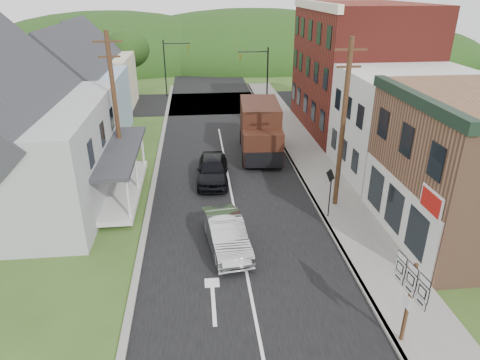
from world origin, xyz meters
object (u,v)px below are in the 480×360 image
object	(u,v)px
silver_sedan	(226,234)
warning_sign	(330,186)
route_sign_cluster	(409,292)
dark_sedan	(213,170)
delivery_van	(260,130)

from	to	relation	value
silver_sedan	warning_sign	size ratio (longest dim) A/B	1.69
silver_sedan	route_sign_cluster	world-z (taller)	route_sign_cluster
route_sign_cluster	dark_sedan	bearing A→B (deg)	106.32
silver_sedan	warning_sign	xyz separation A→B (m)	(5.49, 2.22, 1.13)
silver_sedan	delivery_van	xyz separation A→B (m)	(3.33, 11.93, 1.09)
silver_sedan	delivery_van	world-z (taller)	delivery_van
dark_sedan	delivery_van	size ratio (longest dim) A/B	0.70
silver_sedan	dark_sedan	xyz separation A→B (m)	(-0.27, 7.53, 0.04)
dark_sedan	warning_sign	world-z (taller)	warning_sign
dark_sedan	route_sign_cluster	distance (m)	15.15
delivery_van	silver_sedan	bearing A→B (deg)	-101.51
silver_sedan	dark_sedan	distance (m)	7.54
dark_sedan	silver_sedan	bearing A→B (deg)	-84.75
route_sign_cluster	warning_sign	world-z (taller)	route_sign_cluster
warning_sign	delivery_van	bearing A→B (deg)	85.29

